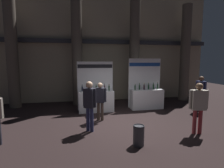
# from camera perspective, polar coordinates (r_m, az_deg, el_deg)

# --- Properties ---
(ground_plane) EXTENTS (26.80, 26.80, 0.00)m
(ground_plane) POSITION_cam_1_polar(r_m,az_deg,el_deg) (6.99, 3.36, -13.01)
(ground_plane) COLOR black
(hall_colonnade) EXTENTS (13.40, 1.42, 6.56)m
(hall_colonnade) POSITION_cam_1_polar(r_m,az_deg,el_deg) (10.95, -2.38, 11.26)
(hall_colonnade) COLOR gray
(hall_colonnade) RESTS_ON ground_plane
(exhibitor_booth_0) EXTENTS (1.76, 0.70, 2.43)m
(exhibitor_booth_0) POSITION_cam_1_polar(r_m,az_deg,el_deg) (8.69, -5.17, -4.78)
(exhibitor_booth_0) COLOR white
(exhibitor_booth_0) RESTS_ON ground_plane
(exhibitor_booth_1) EXTENTS (1.74, 0.66, 2.58)m
(exhibitor_booth_1) POSITION_cam_1_polar(r_m,az_deg,el_deg) (9.37, 10.93, -3.93)
(exhibitor_booth_1) COLOR white
(exhibitor_booth_1) RESTS_ON ground_plane
(trash_bin) EXTENTS (0.32, 0.32, 0.60)m
(trash_bin) POSITION_cam_1_polar(r_m,az_deg,el_deg) (5.38, 8.59, -16.03)
(trash_bin) COLOR #38383D
(trash_bin) RESTS_ON ground_plane
(visitor_0) EXTENTS (0.49, 0.34, 1.57)m
(visitor_0) POSITION_cam_1_polar(r_m,az_deg,el_deg) (7.26, -3.83, -4.68)
(visitor_0) COLOR #47382D
(visitor_0) RESTS_ON ground_plane
(visitor_1) EXTENTS (0.61, 0.34, 1.73)m
(visitor_1) POSITION_cam_1_polar(r_m,az_deg,el_deg) (6.52, 26.09, -5.60)
(visitor_1) COLOR maroon
(visitor_1) RESTS_ON ground_plane
(visitor_2) EXTENTS (0.34, 0.50, 1.72)m
(visitor_2) POSITION_cam_1_polar(r_m,az_deg,el_deg) (9.56, 26.69, -1.96)
(visitor_2) COLOR #23232D
(visitor_2) RESTS_ON ground_plane
(visitor_5) EXTENTS (0.44, 0.39, 1.76)m
(visitor_5) POSITION_cam_1_polar(r_m,az_deg,el_deg) (6.13, -7.25, -5.73)
(visitor_5) COLOR navy
(visitor_5) RESTS_ON ground_plane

